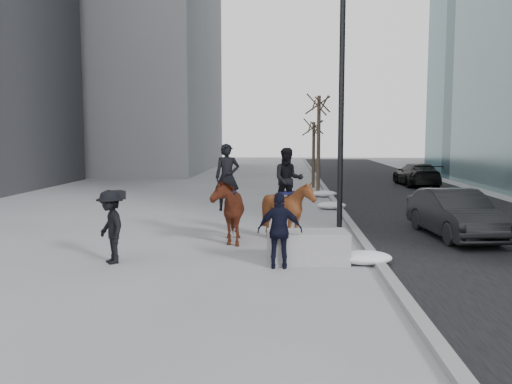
# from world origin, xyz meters

# --- Properties ---
(ground) EXTENTS (120.00, 120.00, 0.00)m
(ground) POSITION_xyz_m (0.00, 0.00, 0.00)
(ground) COLOR gray
(ground) RESTS_ON ground
(road) EXTENTS (8.00, 90.00, 0.01)m
(road) POSITION_xyz_m (7.00, 10.00, 0.01)
(road) COLOR black
(road) RESTS_ON ground
(curb) EXTENTS (0.25, 90.00, 0.12)m
(curb) POSITION_xyz_m (3.00, 10.00, 0.06)
(curb) COLOR gray
(curb) RESTS_ON ground
(planter) EXTENTS (1.98, 1.12, 0.76)m
(planter) POSITION_xyz_m (1.34, -0.67, 0.38)
(planter) COLOR gray
(planter) RESTS_ON ground
(car_near) EXTENTS (1.98, 4.48, 1.43)m
(car_near) POSITION_xyz_m (5.85, 2.79, 0.71)
(car_near) COLOR black
(car_near) RESTS_ON ground
(car_far) EXTENTS (2.14, 4.85, 1.39)m
(car_far) POSITION_xyz_m (8.62, 19.34, 0.69)
(car_far) COLOR black
(car_far) RESTS_ON ground
(tree_near) EXTENTS (1.20, 1.20, 5.50)m
(tree_near) POSITION_xyz_m (2.40, 13.32, 2.75)
(tree_near) COLOR #372720
(tree_near) RESTS_ON ground
(tree_far) EXTENTS (1.20, 1.20, 4.21)m
(tree_far) POSITION_xyz_m (2.40, 18.06, 2.11)
(tree_far) COLOR #382A21
(tree_far) RESTS_ON ground
(mounted_left) EXTENTS (1.30, 2.29, 2.80)m
(mounted_left) POSITION_xyz_m (-0.87, 1.79, 1.04)
(mounted_left) COLOR #47180E
(mounted_left) RESTS_ON ground
(mounted_right) EXTENTS (1.57, 1.73, 2.68)m
(mounted_right) POSITION_xyz_m (0.88, 2.02, 1.08)
(mounted_right) COLOR #4B290F
(mounted_right) RESTS_ON ground
(feeder) EXTENTS (1.03, 0.86, 1.75)m
(feeder) POSITION_xyz_m (0.68, -1.25, 0.88)
(feeder) COLOR black
(feeder) RESTS_ON ground
(camera_crew) EXTENTS (1.19, 1.30, 1.75)m
(camera_crew) POSITION_xyz_m (-3.34, -0.98, 0.89)
(camera_crew) COLOR black
(camera_crew) RESTS_ON ground
(lamppost) EXTENTS (0.25, 1.36, 9.09)m
(lamppost) POSITION_xyz_m (2.60, 4.58, 4.99)
(lamppost) COLOR black
(lamppost) RESTS_ON ground
(snow_piles) EXTENTS (1.26, 14.80, 0.32)m
(snow_piles) POSITION_xyz_m (2.70, 6.98, 0.16)
(snow_piles) COLOR silver
(snow_piles) RESTS_ON ground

